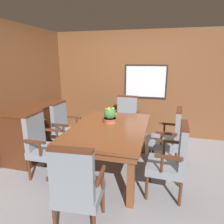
% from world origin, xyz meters
% --- Properties ---
extents(ground_plane, '(14.00, 14.00, 0.00)m').
position_xyz_m(ground_plane, '(0.00, 0.00, 0.00)').
color(ground_plane, '#93969E').
extents(wall_back, '(7.20, 0.08, 2.45)m').
position_xyz_m(wall_back, '(0.00, 1.93, 1.23)').
color(wall_back, brown).
rests_on(wall_back, ground_plane).
extents(wall_left, '(0.06, 7.20, 2.45)m').
position_xyz_m(wall_left, '(-1.93, 0.00, 1.23)').
color(wall_left, brown).
rests_on(wall_left, ground_plane).
extents(dining_table, '(1.16, 1.76, 0.77)m').
position_xyz_m(dining_table, '(-0.08, 0.08, 0.68)').
color(dining_table, brown).
rests_on(dining_table, ground_plane).
extents(chair_right_far, '(0.52, 0.56, 1.02)m').
position_xyz_m(chair_right_far, '(0.88, 0.49, 0.54)').
color(chair_right_far, '#562B19').
rests_on(chair_right_far, ground_plane).
extents(chair_head_far, '(0.55, 0.50, 1.02)m').
position_xyz_m(chair_head_far, '(-0.05, 1.36, 0.54)').
color(chair_head_far, '#562B19').
rests_on(chair_head_far, ground_plane).
extents(chair_left_far, '(0.51, 0.55, 1.02)m').
position_xyz_m(chair_left_far, '(-1.07, 0.46, 0.54)').
color(chair_left_far, '#562B19').
rests_on(chair_left_far, ground_plane).
extents(chair_head_near, '(0.56, 0.52, 1.02)m').
position_xyz_m(chair_head_near, '(-0.09, -1.20, 0.54)').
color(chair_head_near, '#562B19').
rests_on(chair_head_near, ground_plane).
extents(chair_left_near, '(0.49, 0.54, 1.02)m').
position_xyz_m(chair_left_near, '(-1.06, -0.32, 0.54)').
color(chair_left_near, '#562B19').
rests_on(chair_left_near, ground_plane).
extents(chair_right_near, '(0.51, 0.55, 1.02)m').
position_xyz_m(chair_right_near, '(0.89, -0.32, 0.54)').
color(chair_right_near, '#562B19').
rests_on(chair_right_near, ground_plane).
extents(potted_plant, '(0.23, 0.23, 0.27)m').
position_xyz_m(potted_plant, '(-0.12, 0.27, 0.89)').
color(potted_plant, '#B2603D').
rests_on(potted_plant, dining_table).
extents(sideboard_cabinet, '(0.53, 1.25, 0.95)m').
position_xyz_m(sideboard_cabinet, '(-1.64, 0.28, 0.47)').
color(sideboard_cabinet, '#512816').
rests_on(sideboard_cabinet, ground_plane).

